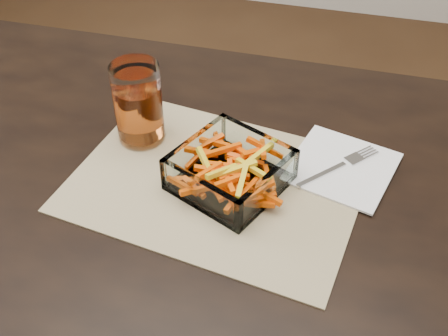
% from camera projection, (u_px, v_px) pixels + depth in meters
% --- Properties ---
extents(dining_table, '(1.60, 0.90, 0.75)m').
position_uv_depth(dining_table, '(182.00, 233.00, 0.94)').
color(dining_table, black).
rests_on(dining_table, ground).
extents(placemat, '(0.49, 0.39, 0.00)m').
position_uv_depth(placemat, '(216.00, 183.00, 0.90)').
color(placemat, tan).
rests_on(placemat, dining_table).
extents(glass_bowl, '(0.20, 0.20, 0.06)m').
position_uv_depth(glass_bowl, '(230.00, 172.00, 0.88)').
color(glass_bowl, white).
rests_on(glass_bowl, placemat).
extents(tumbler, '(0.08, 0.08, 0.14)m').
position_uv_depth(tumbler, '(138.00, 106.00, 0.94)').
color(tumbler, white).
rests_on(tumbler, placemat).
extents(napkin, '(0.20, 0.20, 0.00)m').
position_uv_depth(napkin, '(341.00, 167.00, 0.93)').
color(napkin, white).
rests_on(napkin, placemat).
extents(fork, '(0.12, 0.13, 0.00)m').
position_uv_depth(fork, '(340.00, 166.00, 0.92)').
color(fork, silver).
rests_on(fork, napkin).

